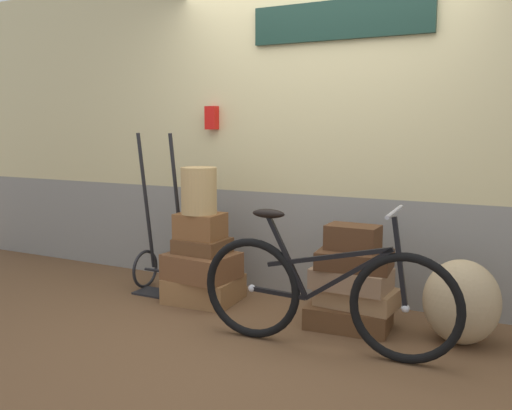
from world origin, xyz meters
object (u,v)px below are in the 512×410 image
(wicker_basket, at_px, (199,191))
(luggage_trolley, at_px, (162,257))
(suitcase_5, at_px, (357,297))
(suitcase_3, at_px, (200,226))
(suitcase_6, at_px, (351,278))
(suitcase_7, at_px, (355,260))
(bicycle, at_px, (323,294))
(suitcase_8, at_px, (353,237))
(burlap_sack, at_px, (461,302))
(suitcase_2, at_px, (203,246))
(suitcase_1, at_px, (202,266))
(suitcase_4, at_px, (349,317))
(suitcase_0, at_px, (204,289))

(wicker_basket, xyz_separation_m, luggage_trolley, (-0.44, 0.08, -0.61))
(suitcase_5, bearing_deg, suitcase_3, -176.05)
(suitcase_6, height_order, suitcase_7, suitcase_7)
(bicycle, bearing_deg, suitcase_5, 80.71)
(suitcase_6, bearing_deg, suitcase_8, 104.97)
(suitcase_3, relative_size, burlap_sack, 0.63)
(suitcase_2, height_order, bicycle, bicycle)
(suitcase_7, distance_m, bicycle, 0.48)
(suitcase_1, xyz_separation_m, suitcase_2, (-0.01, 0.02, 0.16))
(burlap_sack, bearing_deg, suitcase_1, -178.84)
(suitcase_4, relative_size, bicycle, 0.34)
(suitcase_2, bearing_deg, wicker_basket, -144.31)
(suitcase_5, height_order, wicker_basket, wicker_basket)
(suitcase_8, bearing_deg, suitcase_1, -177.66)
(suitcase_3, relative_size, luggage_trolley, 0.26)
(suitcase_2, xyz_separation_m, suitcase_3, (-0.02, 0.01, 0.16))
(wicker_basket, height_order, bicycle, wicker_basket)
(suitcase_8, bearing_deg, wicker_basket, -178.22)
(wicker_basket, distance_m, luggage_trolley, 0.76)
(suitcase_0, relative_size, suitcase_8, 1.53)
(suitcase_4, xyz_separation_m, wicker_basket, (-1.25, 0.03, 0.82))
(suitcase_7, xyz_separation_m, wicker_basket, (-1.28, 0.01, 0.41))
(suitcase_1, distance_m, bicycle, 1.29)
(suitcase_1, bearing_deg, suitcase_7, 5.79)
(suitcase_3, height_order, suitcase_5, suitcase_3)
(bicycle, bearing_deg, suitcase_8, 86.22)
(suitcase_2, distance_m, suitcase_5, 1.30)
(suitcase_0, xyz_separation_m, suitcase_4, (1.23, -0.05, -0.02))
(suitcase_0, height_order, bicycle, bicycle)
(suitcase_3, bearing_deg, suitcase_5, -2.65)
(luggage_trolley, bearing_deg, suitcase_7, -3.25)
(bicycle, bearing_deg, suitcase_4, 86.33)
(bicycle, bearing_deg, suitcase_1, 158.99)
(suitcase_0, distance_m, suitcase_5, 1.29)
(luggage_trolley, bearing_deg, suitcase_1, -11.58)
(suitcase_5, height_order, suitcase_8, suitcase_8)
(luggage_trolley, height_order, burlap_sack, luggage_trolley)
(luggage_trolley, distance_m, bicycle, 1.76)
(wicker_basket, relative_size, bicycle, 0.22)
(suitcase_7, distance_m, suitcase_8, 0.15)
(suitcase_1, bearing_deg, suitcase_8, 7.18)
(suitcase_6, distance_m, suitcase_8, 0.29)
(suitcase_0, relative_size, burlap_sack, 0.98)
(suitcase_8, distance_m, bicycle, 0.56)
(suitcase_5, bearing_deg, suitcase_8, 160.71)
(suitcase_1, bearing_deg, suitcase_0, 104.56)
(suitcase_1, height_order, suitcase_3, suitcase_3)
(suitcase_0, height_order, suitcase_8, suitcase_8)
(suitcase_7, distance_m, wicker_basket, 1.35)
(suitcase_4, bearing_deg, bicycle, -97.89)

